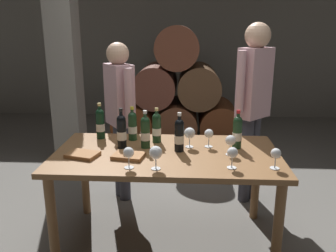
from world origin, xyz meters
The scene contains 23 objects.
ground_plane centered at (0.00, 0.00, 0.00)m, with size 14.00×14.00×0.00m, color #66635E.
cellar_back_wall centered at (0.00, 4.20, 1.40)m, with size 10.00×0.24×2.80m, color slate.
barrel_stack centered at (0.00, 2.60, 0.66)m, with size 1.86×0.90×1.69m.
stone_pillar centered at (-1.30, 1.60, 1.30)m, with size 0.32×0.32×2.60m, color slate.
dining_table centered at (0.00, 0.00, 0.67)m, with size 1.70×0.90×0.76m.
wine_bottle_0 centered at (0.54, 0.13, 0.89)m, with size 0.07×0.07×0.30m.
wine_bottle_1 centered at (-0.09, 0.24, 0.89)m, with size 0.07×0.07×0.29m.
wine_bottle_2 centered at (-0.58, 0.31, 0.89)m, with size 0.07×0.07×0.31m.
wine_bottle_3 centered at (-0.17, 0.10, 0.89)m, with size 0.07×0.07×0.30m.
wine_bottle_4 centered at (0.09, 0.03, 0.89)m, with size 0.07×0.07×0.30m.
wine_bottle_5 centered at (-0.35, 0.09, 0.90)m, with size 0.07×0.07×0.32m.
wine_bottle_6 centered at (-0.30, 0.29, 0.88)m, with size 0.07×0.07×0.28m.
wine_glass_0 centered at (-0.23, -0.31, 0.86)m, with size 0.07×0.07×0.15m.
wine_glass_1 centered at (0.32, 0.14, 0.86)m, with size 0.07×0.07×0.15m.
wine_glass_2 centered at (0.17, 0.13, 0.87)m, with size 0.09×0.09×0.16m.
wine_glass_3 centered at (0.74, -0.27, 0.86)m, with size 0.07×0.07×0.14m.
wine_glass_4 centered at (0.46, -0.28, 0.86)m, with size 0.07×0.07×0.15m.
wine_glass_5 centered at (0.47, -0.02, 0.87)m, with size 0.08×0.08×0.15m.
wine_glass_6 centered at (-0.05, -0.32, 0.87)m, with size 0.09×0.09×0.16m.
tasting_notebook centered at (-0.61, -0.12, 0.77)m, with size 0.22×0.16×0.03m, color #936038.
leather_ledger centered at (-0.27, -0.13, 0.77)m, with size 0.22×0.16×0.03m, color #936038.
sommelier_presenting centered at (0.77, 0.75, 1.04)m, with size 0.38×0.37×1.72m.
taster_seated_left centered at (-0.49, 0.72, 0.92)m, with size 0.33×0.42×1.54m.
Camera 1 is at (0.15, -2.46, 1.68)m, focal length 37.11 mm.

